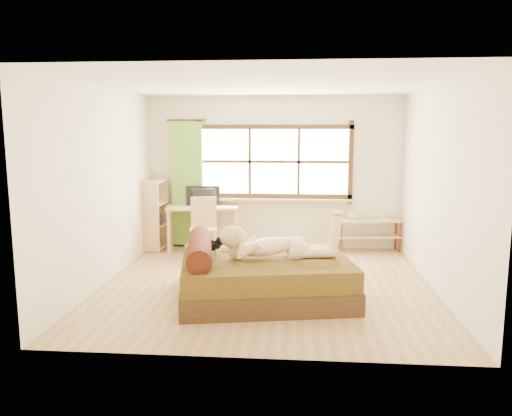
# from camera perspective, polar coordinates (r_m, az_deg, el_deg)

# --- Properties ---
(floor) EXTENTS (4.50, 4.50, 0.00)m
(floor) POSITION_cam_1_polar(r_m,az_deg,el_deg) (6.96, 1.16, -8.73)
(floor) COLOR #9E754C
(floor) RESTS_ON ground
(ceiling) EXTENTS (4.50, 4.50, 0.00)m
(ceiling) POSITION_cam_1_polar(r_m,az_deg,el_deg) (6.66, 1.24, 14.00)
(ceiling) COLOR white
(ceiling) RESTS_ON wall_back
(wall_back) EXTENTS (4.50, 0.00, 4.50)m
(wall_back) POSITION_cam_1_polar(r_m,az_deg,el_deg) (8.91, 2.09, 4.03)
(wall_back) COLOR silver
(wall_back) RESTS_ON floor
(wall_front) EXTENTS (4.50, 0.00, 4.50)m
(wall_front) POSITION_cam_1_polar(r_m,az_deg,el_deg) (4.45, -0.57, -0.94)
(wall_front) COLOR silver
(wall_front) RESTS_ON floor
(wall_left) EXTENTS (0.00, 4.50, 4.50)m
(wall_left) POSITION_cam_1_polar(r_m,az_deg,el_deg) (7.17, -17.07, 2.44)
(wall_left) COLOR silver
(wall_left) RESTS_ON floor
(wall_right) EXTENTS (0.00, 4.50, 4.50)m
(wall_right) POSITION_cam_1_polar(r_m,az_deg,el_deg) (6.91, 20.17, 2.06)
(wall_right) COLOR silver
(wall_right) RESTS_ON floor
(window) EXTENTS (2.80, 0.16, 1.46)m
(window) POSITION_cam_1_polar(r_m,az_deg,el_deg) (8.87, 2.09, 5.04)
(window) COLOR #FFEDBF
(window) RESTS_ON wall_back
(curtain) EXTENTS (0.55, 0.10, 2.20)m
(curtain) POSITION_cam_1_polar(r_m,az_deg,el_deg) (9.02, -7.85, 2.73)
(curtain) COLOR #5B7F22
(curtain) RESTS_ON wall_back
(bed) EXTENTS (2.37, 2.03, 0.80)m
(bed) POSITION_cam_1_polar(r_m,az_deg,el_deg) (6.39, 0.56, -7.68)
(bed) COLOR #32240F
(bed) RESTS_ON floor
(woman) EXTENTS (1.52, 0.68, 0.63)m
(woman) POSITION_cam_1_polar(r_m,az_deg,el_deg) (6.21, 2.39, -2.90)
(woman) COLOR beige
(woman) RESTS_ON bed
(kitten) EXTENTS (0.33, 0.18, 0.25)m
(kitten) POSITION_cam_1_polar(r_m,az_deg,el_deg) (6.48, -5.29, -4.13)
(kitten) COLOR black
(kitten) RESTS_ON bed
(desk) EXTENTS (1.32, 0.75, 0.78)m
(desk) POSITION_cam_1_polar(r_m,az_deg,el_deg) (8.84, -6.13, -0.44)
(desk) COLOR tan
(desk) RESTS_ON floor
(monitor) EXTENTS (0.60, 0.17, 0.34)m
(monitor) POSITION_cam_1_polar(r_m,az_deg,el_deg) (8.85, -6.10, 1.37)
(monitor) COLOR black
(monitor) RESTS_ON desk
(chair) EXTENTS (0.50, 0.50, 0.98)m
(chair) POSITION_cam_1_polar(r_m,az_deg,el_deg) (8.50, -6.00, -1.73)
(chair) COLOR tan
(chair) RESTS_ON floor
(pipe_shelf) EXTENTS (1.15, 0.43, 0.64)m
(pipe_shelf) POSITION_cam_1_polar(r_m,az_deg,el_deg) (8.95, 12.90, -2.24)
(pipe_shelf) COLOR tan
(pipe_shelf) RESTS_ON floor
(cup) EXTENTS (0.15, 0.15, 0.10)m
(cup) POSITION_cam_1_polar(r_m,az_deg,el_deg) (8.87, 10.96, -0.95)
(cup) COLOR gray
(cup) RESTS_ON pipe_shelf
(book) EXTENTS (0.19, 0.24, 0.02)m
(book) POSITION_cam_1_polar(r_m,az_deg,el_deg) (8.95, 14.13, -1.26)
(book) COLOR gray
(book) RESTS_ON pipe_shelf
(bookshelf) EXTENTS (0.35, 0.56, 1.25)m
(bookshelf) POSITION_cam_1_polar(r_m,az_deg,el_deg) (9.00, -11.39, -0.69)
(bookshelf) COLOR tan
(bookshelf) RESTS_ON floor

